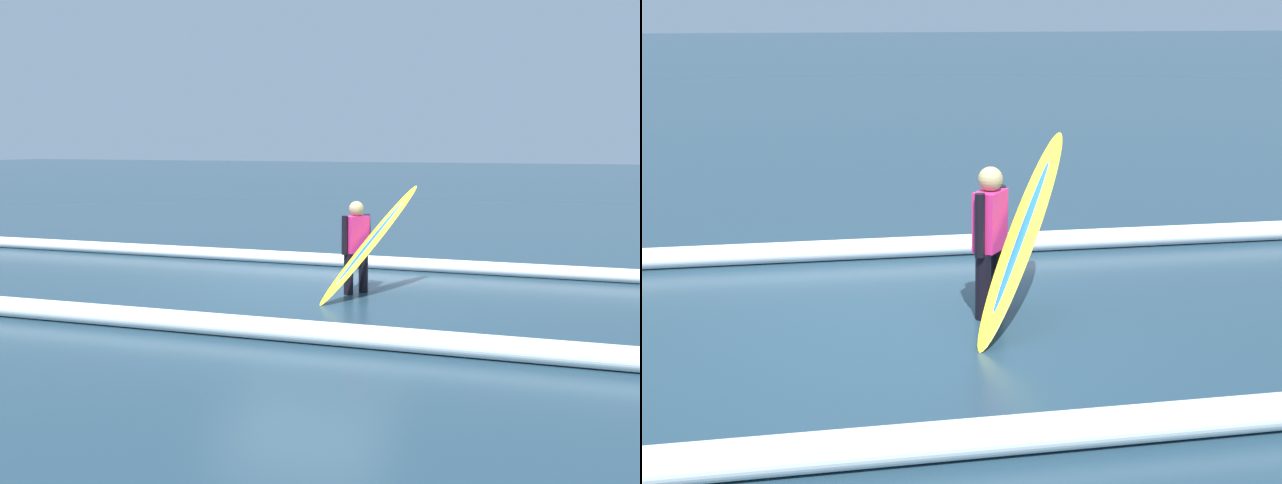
% 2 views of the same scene
% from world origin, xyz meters
% --- Properties ---
extents(ground_plane, '(145.27, 145.27, 0.00)m').
position_xyz_m(ground_plane, '(0.00, 0.00, 0.00)').
color(ground_plane, '#203948').
extents(surfer, '(0.35, 0.49, 1.36)m').
position_xyz_m(surfer, '(-0.83, -0.08, 0.76)').
color(surfer, black).
rests_on(surfer, ground_plane).
extents(surfboard, '(1.21, 1.67, 1.59)m').
position_xyz_m(surfboard, '(-1.09, 0.09, 0.78)').
color(surfboard, yellow).
rests_on(surfboard, ground_plane).
extents(wave_crest_foreground, '(22.07, 1.19, 0.23)m').
position_xyz_m(wave_crest_foreground, '(2.05, -1.99, 0.11)').
color(wave_crest_foreground, white).
rests_on(wave_crest_foreground, ground_plane).
extents(wave_crest_midground, '(20.57, 1.49, 0.25)m').
position_xyz_m(wave_crest_midground, '(1.28, 2.65, 0.13)').
color(wave_crest_midground, white).
rests_on(wave_crest_midground, ground_plane).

